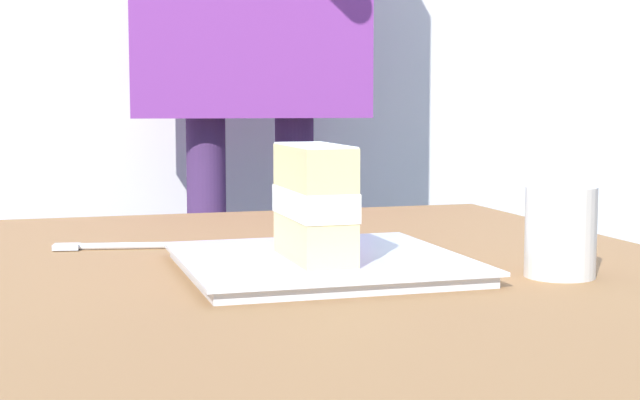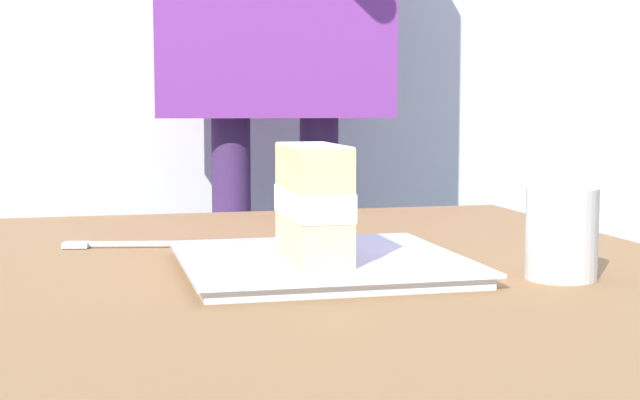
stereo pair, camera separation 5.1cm
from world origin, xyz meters
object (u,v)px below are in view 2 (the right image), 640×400
(dessert_fork, at_px, (125,244))
(dessert_plate, at_px, (320,263))
(cake_slice, at_px, (313,202))
(coffee_cup, at_px, (562,232))

(dessert_fork, bearing_deg, dessert_plate, 42.39)
(cake_slice, bearing_deg, dessert_fork, -141.76)
(dessert_plate, relative_size, cake_slice, 2.17)
(coffee_cup, bearing_deg, cake_slice, -108.91)
(dessert_fork, relative_size, coffee_cup, 1.87)
(dessert_plate, xyz_separation_m, cake_slice, (0.02, -0.01, 0.07))
(cake_slice, height_order, dessert_fork, cake_slice)
(cake_slice, relative_size, coffee_cup, 1.45)
(dessert_fork, bearing_deg, cake_slice, 38.24)
(dessert_plate, relative_size, coffee_cup, 3.15)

